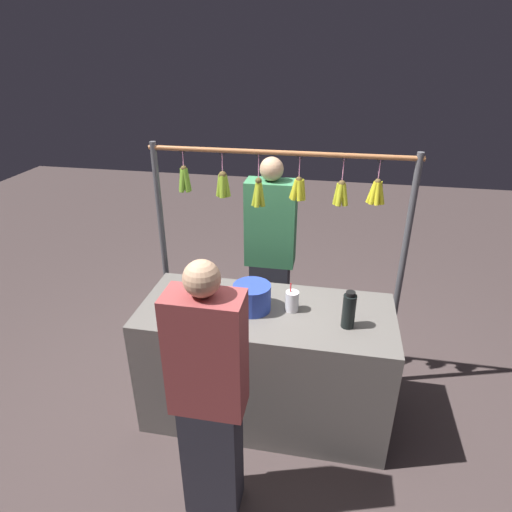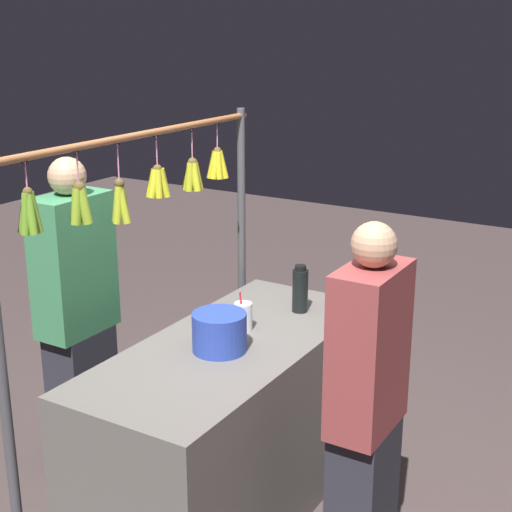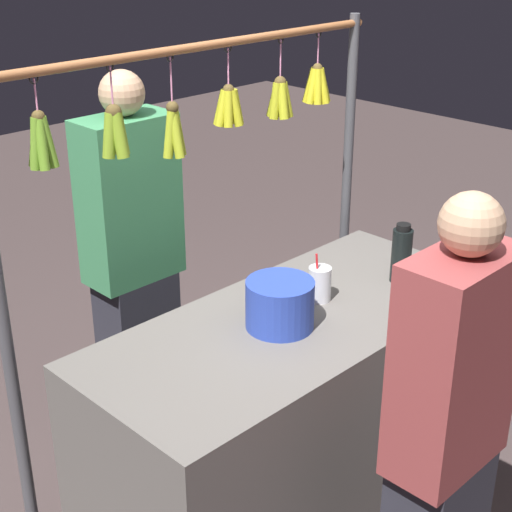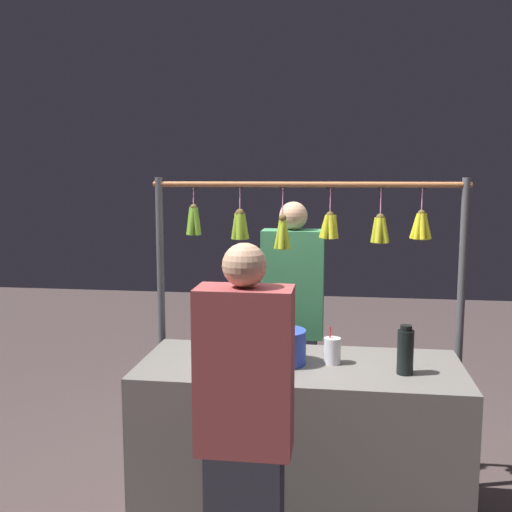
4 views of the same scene
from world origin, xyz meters
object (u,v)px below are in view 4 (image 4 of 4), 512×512
(drink_cup, at_px, (332,351))
(vendor_person, at_px, (292,331))
(water_bottle, at_px, (405,351))
(customer_person, at_px, (245,443))
(blue_bucket, at_px, (282,347))

(drink_cup, relative_size, vendor_person, 0.11)
(water_bottle, distance_m, drink_cup, 0.37)
(drink_cup, height_order, customer_person, customer_person)
(customer_person, bearing_deg, blue_bucket, -96.06)
(water_bottle, xyz_separation_m, blue_bucket, (0.60, -0.08, -0.03))
(vendor_person, bearing_deg, blue_bucket, 90.86)
(drink_cup, height_order, vendor_person, vendor_person)
(water_bottle, relative_size, customer_person, 0.15)
(water_bottle, height_order, vendor_person, vendor_person)
(drink_cup, bearing_deg, water_bottle, 161.64)
(vendor_person, relative_size, customer_person, 1.06)
(customer_person, bearing_deg, water_bottle, -136.27)
(blue_bucket, height_order, drink_cup, drink_cup)
(water_bottle, relative_size, vendor_person, 0.15)
(blue_bucket, height_order, vendor_person, vendor_person)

